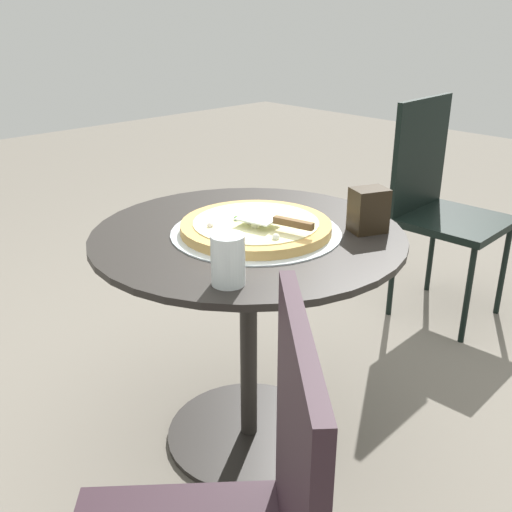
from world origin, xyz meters
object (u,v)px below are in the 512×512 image
object	(u,v)px
pizza_server	(276,221)
drinking_cup	(228,260)
napkin_dispenser	(369,210)
patio_chair_near	(439,197)
pizza_on_tray	(256,227)
patio_table	(248,297)

from	to	relation	value
pizza_server	drinking_cup	size ratio (longest dim) A/B	1.89
napkin_dispenser	patio_chair_near	world-z (taller)	patio_chair_near
drinking_cup	pizza_server	bearing A→B (deg)	22.53
pizza_on_tray	napkin_dispenser	bearing A→B (deg)	-41.26
napkin_dispenser	pizza_on_tray	bearing A→B (deg)	-17.81
pizza_on_tray	drinking_cup	xyz separation A→B (m)	(-0.26, -0.19, 0.04)
pizza_on_tray	drinking_cup	distance (m)	0.33
pizza_server	napkin_dispenser	size ratio (longest dim) A/B	1.81
napkin_dispenser	patio_table	bearing A→B (deg)	-19.06
patio_table	drinking_cup	size ratio (longest dim) A/B	7.43
patio_table	pizza_server	bearing A→B (deg)	-85.90
pizza_on_tray	drinking_cup	size ratio (longest dim) A/B	4.02
pizza_on_tray	napkin_dispenser	world-z (taller)	napkin_dispenser
drinking_cup	pizza_on_tray	bearing A→B (deg)	35.45
patio_chair_near	pizza_server	bearing A→B (deg)	-171.07
patio_table	patio_chair_near	size ratio (longest dim) A/B	0.94
pizza_server	patio_chair_near	distance (m)	1.19
pizza_server	napkin_dispenser	xyz separation A→B (m)	(0.23, -0.12, 0.00)
patio_table	pizza_on_tray	distance (m)	0.21
patio_table	napkin_dispenser	size ratio (longest dim) A/B	7.11
pizza_server	drinking_cup	distance (m)	0.28
pizza_on_tray	drinking_cup	world-z (taller)	drinking_cup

